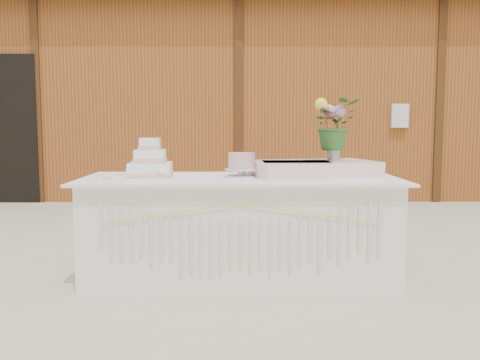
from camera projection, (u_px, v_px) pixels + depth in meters
name	position (u px, v px, depth m)	size (l,w,h in m)	color
ground	(240.00, 276.00, 4.13)	(80.00, 80.00, 0.00)	beige
barn	(238.00, 97.00, 9.92)	(12.60, 4.60, 3.30)	brown
cake_table	(240.00, 227.00, 4.09)	(2.40, 1.00, 0.77)	white
wedding_cake	(150.00, 164.00, 4.11)	(0.35, 0.35, 0.30)	white
pink_cake_stand	(242.00, 164.00, 4.07)	(0.26, 0.26, 0.19)	silver
satin_runner	(313.00, 169.00, 4.16)	(0.94, 0.54, 0.12)	#FFD6CD
flower_vase	(334.00, 152.00, 4.17)	(0.10, 0.10, 0.13)	#B3B2B7
bouquet	(334.00, 118.00, 4.14)	(0.36, 0.31, 0.40)	#2D5A24
loose_flowers	(106.00, 176.00, 4.09)	(0.14, 0.35, 0.02)	pink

